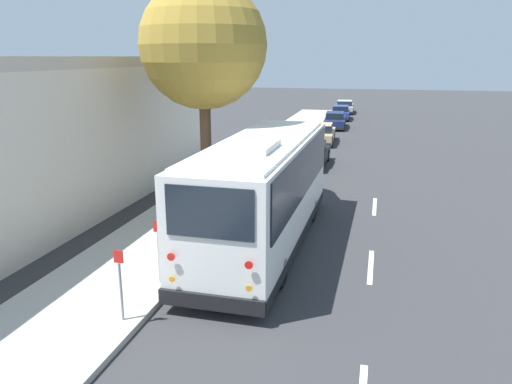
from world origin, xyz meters
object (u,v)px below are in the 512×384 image
Objects in this scene: parked_sedan_black at (310,154)px; parked_sedan_blue at (341,113)px; sign_post_near at (121,285)px; parked_sedan_navy at (335,121)px; parked_sedan_tan at (321,134)px; parked_sedan_silver at (345,107)px; street_tree at (204,36)px; sign_post_far at (159,251)px; shuttle_bus at (263,187)px.

parked_sedan_black is 1.02× the size of parked_sedan_blue.
parked_sedan_blue is 2.59× the size of sign_post_near.
parked_sedan_navy is at bearing -2.72° from sign_post_near.
parked_sedan_black reaches higher than parked_sedan_blue.
parked_sedan_blue is (13.61, -0.23, -0.01)m from parked_sedan_tan.
parked_sedan_navy is 1.00× the size of parked_sedan_silver.
parked_sedan_navy is 32.83m from sign_post_near.
street_tree is at bearing 170.73° from parked_sedan_navy.
parked_sedan_silver is (26.93, 0.14, -0.01)m from parked_sedan_black.
parked_sedan_navy is at bearing -2.89° from sign_post_far.
street_tree is 10.49m from sign_post_near.
street_tree reaches higher than parked_sedan_tan.
street_tree is (-29.84, 2.66, 5.82)m from parked_sedan_blue.
parked_sedan_tan reaches higher than parked_sedan_black.
parked_sedan_silver is 2.93× the size of sign_post_near.
street_tree is (-23.88, 2.69, 5.81)m from parked_sedan_navy.
street_tree is at bearing 7.25° from sign_post_near.
shuttle_bus is 1.10× the size of street_tree.
parked_sedan_black is at bearing -17.43° from street_tree.
shuttle_bus reaches higher than parked_sedan_blue.
parked_sedan_silver is at bearing -1.98° from sign_post_far.
shuttle_bus reaches higher than parked_sedan_silver.
street_tree is at bearing 9.23° from sign_post_far.
parked_sedan_black is 2.65× the size of sign_post_near.
sign_post_far is (-6.97, -1.13, -5.42)m from street_tree.
parked_sedan_black is at bearing 177.46° from parked_sedan_blue.
shuttle_bus is 33.31m from parked_sedan_blue.
street_tree reaches higher than sign_post_near.
shuttle_bus is 39.16m from parked_sedan_silver.
parked_sedan_blue is (5.96, 0.02, -0.01)m from parked_sedan_navy.
parked_sedan_silver is (39.14, 0.40, -1.30)m from shuttle_bus.
parked_sedan_blue is 5.86m from parked_sedan_silver.
parked_sedan_navy is 0.53× the size of street_tree.
sign_post_near is (-44.60, 1.48, 0.39)m from parked_sedan_silver.
sign_post_far is at bearing 175.08° from parked_sedan_silver.
shuttle_bus is 2.07× the size of parked_sedan_silver.
parked_sedan_black is 15.12m from parked_sedan_navy.
parked_sedan_navy reaches higher than parked_sedan_silver.
parked_sedan_navy is at bearing 0.96° from parked_sedan_black.
parked_sedan_navy is 30.89m from sign_post_far.
sign_post_far is at bearing 0.00° from sign_post_near.
parked_sedan_navy is 11.82m from parked_sedan_silver.
sign_post_near is at bearing 180.00° from sign_post_far.
shuttle_bus is 2.29× the size of parked_sedan_black.
sign_post_near is at bearing 174.71° from parked_sedan_tan.
parked_sedan_tan is at bearing -8.54° from street_tree.
shuttle_bus is at bearing 177.64° from parked_sedan_silver.
parked_sedan_silver is 36.26m from street_tree.
parked_sedan_tan is 0.53× the size of street_tree.
parked_sedan_blue is 30.52m from street_tree.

